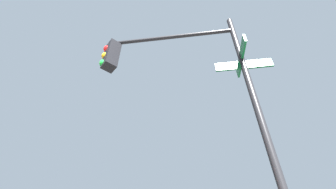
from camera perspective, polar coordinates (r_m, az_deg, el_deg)
name	(u,v)px	position (r m, az deg, el deg)	size (l,w,h in m)	color
traffic_signal_near	(178,74)	(4.30, 2.65, 5.65)	(2.72, 2.50, 5.60)	black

